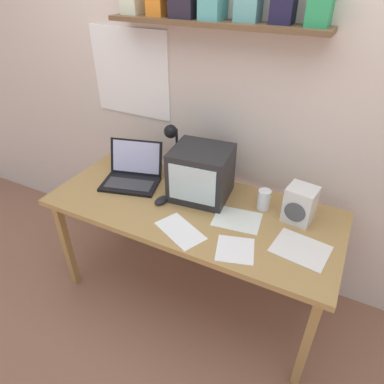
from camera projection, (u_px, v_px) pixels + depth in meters
name	position (u px, v px, depth m)	size (l,w,h in m)	color
ground_plane	(192.00, 291.00, 2.41)	(12.00, 12.00, 0.00)	#93634C
back_wall	(226.00, 86.00, 2.01)	(5.60, 0.24, 2.60)	beige
corner_desk	(192.00, 214.00, 2.03)	(1.70, 0.73, 0.74)	#AB8249
crt_monitor	(201.00, 173.00, 2.01)	(0.36, 0.34, 0.31)	#232326
laptop	(133.00, 172.00, 2.20)	(0.41, 0.38, 0.24)	black
desk_lamp	(173.00, 143.00, 2.11)	(0.11, 0.14, 0.38)	black
juice_glass	(264.00, 200.00, 1.95)	(0.07, 0.07, 0.12)	white
space_heater	(300.00, 204.00, 1.83)	(0.17, 0.16, 0.21)	silver
computer_mouse	(162.00, 200.00, 2.02)	(0.08, 0.12, 0.03)	black
open_notebook	(237.00, 219.00, 1.89)	(0.28, 0.23, 0.00)	white
printed_handout	(235.00, 250.00, 1.69)	(0.23, 0.23, 0.00)	white
loose_paper_near_monitor	(180.00, 231.00, 1.81)	(0.32, 0.26, 0.00)	white
loose_paper_near_laptop	(301.00, 249.00, 1.69)	(0.29, 0.25, 0.00)	white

